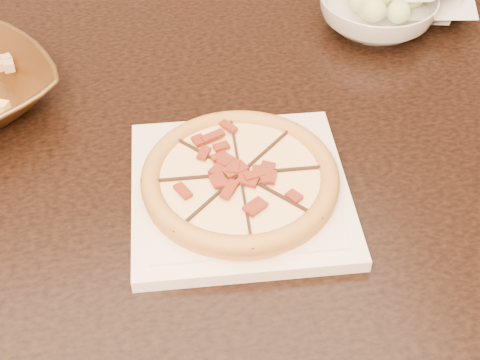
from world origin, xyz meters
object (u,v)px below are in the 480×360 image
at_px(salad_bowl, 377,12).
at_px(dining_table, 164,191).
at_px(plate, 240,191).
at_px(pizza, 240,178).

bearing_deg(salad_bowl, dining_table, -157.52).
distance_m(plate, salad_bowl, 0.46).
distance_m(pizza, salad_bowl, 0.46).
xyz_separation_m(plate, salad_bowl, (0.34, 0.31, 0.02)).
distance_m(plate, pizza, 0.02).
xyz_separation_m(plate, pizza, (-0.00, 0.00, 0.02)).
relative_size(dining_table, salad_bowl, 7.53).
bearing_deg(plate, dining_table, 118.48).
xyz_separation_m(dining_table, plate, (0.08, -0.14, 0.11)).
relative_size(pizza, salad_bowl, 1.26).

